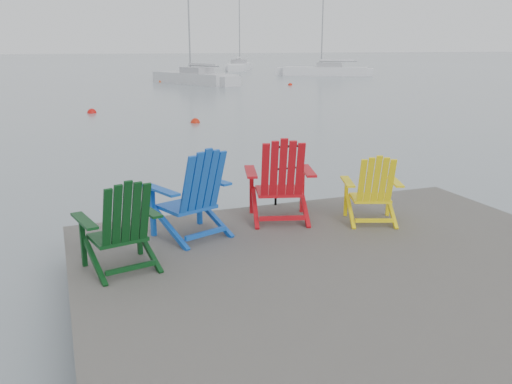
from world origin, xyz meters
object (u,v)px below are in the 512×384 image
object	(u,v)px
chair_blue	(193,193)
buoy_b	(92,113)
chair_yellow	(373,188)
sailboat_mid	(239,67)
sailboat_near	(194,79)
buoy_c	(290,85)
chair_green	(121,224)
buoy_a	(195,123)
chair_red	(280,179)
sailboat_far	(326,72)
handrail	(289,169)
buoy_d	(161,82)

from	to	relation	value
chair_blue	buoy_b	distance (m)	18.20
chair_yellow	sailboat_mid	size ratio (longest dim) A/B	0.08
buoy_b	sailboat_mid	bearing A→B (deg)	62.78
chair_blue	sailboat_near	size ratio (longest dim) A/B	0.10
chair_blue	sailboat_mid	xyz separation A→B (m)	(19.84, 56.66, -0.72)
buoy_c	chair_green	bearing A→B (deg)	-116.85
buoy_a	buoy_b	xyz separation A→B (m)	(-3.43, 4.54, 0.00)
chair_blue	buoy_b	xyz separation A→B (m)	(0.03, 18.17, -1.07)
chair_green	chair_red	xyz separation A→B (m)	(2.23, 0.97, 0.07)
sailboat_near	sailboat_far	bearing A→B (deg)	2.53
handrail	buoy_a	xyz separation A→B (m)	(1.75, 12.69, -1.04)
chair_blue	chair_red	size ratio (longest dim) A/B	0.98
buoy_c	handrail	bearing A→B (deg)	-113.99
chair_red	sailboat_mid	bearing A→B (deg)	87.78
handrail	buoy_d	bearing A→B (deg)	82.15
chair_red	buoy_d	distance (m)	37.76
buoy_c	buoy_d	world-z (taller)	buoy_d
sailboat_near	chair_green	bearing A→B (deg)	-127.49
chair_blue	sailboat_near	distance (m)	36.13
buoy_c	chair_yellow	bearing A→B (deg)	-112.09
chair_green	chair_yellow	distance (m)	3.38
chair_red	buoy_a	distance (m)	13.62
chair_blue	sailboat_far	xyz separation A→B (m)	(23.68, 41.86, -0.72)
sailboat_mid	buoy_c	distance (m)	26.39
chair_green	chair_red	size ratio (longest dim) A/B	0.87
sailboat_near	sailboat_far	size ratio (longest dim) A/B	1.02
chair_blue	sailboat_near	bearing A→B (deg)	54.78
chair_blue	chair_red	distance (m)	1.28
sailboat_far	buoy_c	size ratio (longest dim) A/B	34.13
chair_blue	sailboat_far	distance (m)	48.10
chair_red	handrail	bearing A→B (deg)	73.73
sailboat_near	buoy_b	xyz separation A→B (m)	(-8.79, -16.86, -0.36)
handrail	sailboat_far	bearing A→B (deg)	61.78
chair_yellow	buoy_d	world-z (taller)	chair_yellow
sailboat_near	buoy_a	distance (m)	22.06
chair_yellow	sailboat_near	distance (m)	35.89
buoy_b	buoy_d	bearing A→B (deg)	70.87
chair_red	buoy_d	bearing A→B (deg)	97.62
handrail	chair_red	distance (m)	0.84
chair_red	buoy_c	world-z (taller)	chair_red
sailboat_far	buoy_a	size ratio (longest dim) A/B	31.07
handrail	chair_yellow	size ratio (longest dim) A/B	0.95
buoy_a	buoy_b	world-z (taller)	buoy_b
chair_blue	buoy_a	bearing A→B (deg)	54.66
sailboat_far	sailboat_mid	bearing A→B (deg)	46.22
sailboat_far	buoy_a	xyz separation A→B (m)	(-20.21, -28.24, -0.36)
chair_green	buoy_a	bearing A→B (deg)	60.23
buoy_b	chair_green	bearing A→B (deg)	-93.01
buoy_a	buoy_c	bearing A→B (deg)	56.06
chair_yellow	buoy_a	size ratio (longest dim) A/B	2.64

